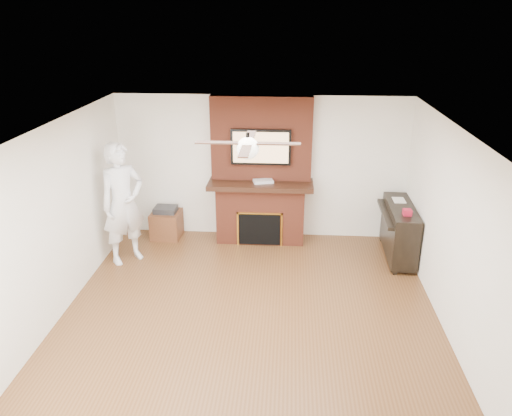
# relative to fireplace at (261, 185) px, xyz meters

# --- Properties ---
(room_shell) EXTENTS (5.36, 5.86, 2.86)m
(room_shell) POSITION_rel_fireplace_xyz_m (0.00, -2.55, 0.25)
(room_shell) COLOR #553319
(room_shell) RESTS_ON ground
(fireplace) EXTENTS (1.78, 0.64, 2.50)m
(fireplace) POSITION_rel_fireplace_xyz_m (0.00, 0.00, 0.00)
(fireplace) COLOR brown
(fireplace) RESTS_ON ground
(tv) EXTENTS (1.00, 0.08, 0.60)m
(tv) POSITION_rel_fireplace_xyz_m (0.00, -0.05, 0.68)
(tv) COLOR black
(tv) RESTS_ON fireplace
(ceiling_fan) EXTENTS (1.21, 1.21, 0.31)m
(ceiling_fan) POSITION_rel_fireplace_xyz_m (-0.00, -2.55, 1.34)
(ceiling_fan) COLOR black
(ceiling_fan) RESTS_ON room_shell
(person) EXTENTS (0.85, 0.84, 1.96)m
(person) POSITION_rel_fireplace_xyz_m (-2.10, -0.98, -0.02)
(person) COLOR white
(person) RESTS_ON ground
(side_table) EXTENTS (0.52, 0.52, 0.58)m
(side_table) POSITION_rel_fireplace_xyz_m (-1.68, -0.07, -0.73)
(side_table) COLOR #582E19
(side_table) RESTS_ON ground
(piano) EXTENTS (0.54, 1.36, 0.97)m
(piano) POSITION_rel_fireplace_xyz_m (2.28, -0.55, -0.52)
(piano) COLOR black
(piano) RESTS_ON ground
(cable_box) EXTENTS (0.36, 0.26, 0.05)m
(cable_box) POSITION_rel_fireplace_xyz_m (0.05, -0.10, 0.11)
(cable_box) COLOR silver
(cable_box) RESTS_ON fireplace
(candle_orange) EXTENTS (0.06, 0.06, 0.10)m
(candle_orange) POSITION_rel_fireplace_xyz_m (-0.07, -0.21, -0.94)
(candle_orange) COLOR orange
(candle_orange) RESTS_ON ground
(candle_green) EXTENTS (0.07, 0.07, 0.08)m
(candle_green) POSITION_rel_fireplace_xyz_m (0.02, -0.23, -0.95)
(candle_green) COLOR #2F7736
(candle_green) RESTS_ON ground
(candle_cream) EXTENTS (0.08, 0.08, 0.10)m
(candle_cream) POSITION_rel_fireplace_xyz_m (0.19, -0.20, -0.94)
(candle_cream) COLOR beige
(candle_cream) RESTS_ON ground
(candle_blue) EXTENTS (0.06, 0.06, 0.09)m
(candle_blue) POSITION_rel_fireplace_xyz_m (0.29, -0.20, -0.95)
(candle_blue) COLOR #2D5787
(candle_blue) RESTS_ON ground
(candle_green_extra) EXTENTS (0.07, 0.07, 0.08)m
(candle_green_extra) POSITION_rel_fireplace_xyz_m (0.29, -0.23, -0.95)
(candle_green_extra) COLOR #2C6E37
(candle_green_extra) RESTS_ON ground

